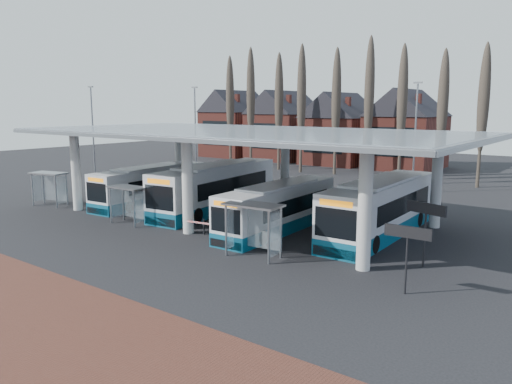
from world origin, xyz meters
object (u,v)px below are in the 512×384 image
Objects in this scene: bus_1 at (217,188)px; bus_2 at (279,208)px; shelter_2 at (255,218)px; shelter_1 at (130,196)px; bus_0 at (152,186)px; shelter_0 at (50,181)px; bus_3 at (381,209)px.

bus_1 reaches higher than bus_2.
bus_2 reaches higher than shelter_2.
bus_0 is at bearing 125.40° from shelter_1.
bus_0 reaches higher than bus_2.
shelter_1 is 0.88× the size of shelter_2.
shelter_0 is at bearing -157.39° from bus_1.
bus_1 reaches higher than shelter_1.
bus_2 is 3.94× the size of shelter_1.
bus_3 is 4.52× the size of shelter_1.
bus_1 reaches higher than shelter_0.
shelter_2 is at bearing -45.43° from bus_1.
bus_1 reaches higher than bus_3.
shelter_1 is 11.53m from shelter_2.
bus_3 is 4.02× the size of shelter_0.
bus_1 reaches higher than bus_0.
shelter_0 is at bearing 176.66° from shelter_1.
bus_2 is at bearing -1.63° from shelter_0.
shelter_0 is 0.99× the size of shelter_2.
shelter_2 is (2.20, -5.51, 0.66)m from bus_2.
bus_1 is 4.16× the size of shelter_0.
shelter_0 is at bearing -165.87° from bus_3.
bus_3 is at bearing 1.89° from shelter_0.
shelter_2 is (-3.55, -8.42, 0.44)m from bus_3.
bus_0 is 8.08m from shelter_0.
bus_0 is at bearing -176.77° from bus_3.
bus_0 is 4.03× the size of shelter_1.
bus_0 is 0.89× the size of bus_3.
shelter_0 is (-5.90, -5.51, 0.50)m from bus_0.
bus_3 is at bearing 62.70° from shelter_2.
shelter_2 is at bearing -70.40° from bus_2.
shelter_1 is at bearing -57.41° from bus_0.
bus_1 is (6.20, 1.15, 0.24)m from bus_0.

